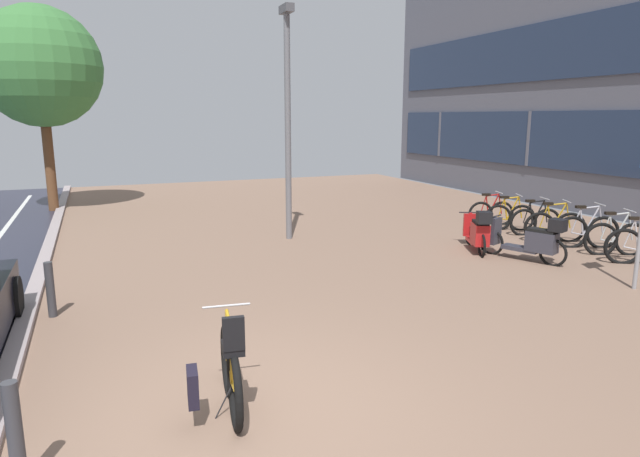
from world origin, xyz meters
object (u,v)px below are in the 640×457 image
object	(u,v)px
bicycle_foreground	(228,372)
scooter_near	(478,232)
bicycle_rack_02	(587,232)
bollard_near	(15,436)
bicycle_rack_05	(510,217)
lamp_post	(288,112)
bicycle_rack_01	(616,239)
street_tree	(40,67)
bicycle_rack_04	(535,222)
bicycle_rack_03	(555,227)
bicycle_rack_06	(491,213)
scooter_mid	(532,240)
bollard_far	(50,290)

from	to	relation	value
bicycle_foreground	scooter_near	bearing A→B (deg)	34.18
bicycle_rack_02	bollard_near	bearing A→B (deg)	-157.93
bicycle_rack_05	lamp_post	world-z (taller)	lamp_post
bicycle_rack_01	street_tree	bearing A→B (deg)	136.48
bicycle_rack_01	scooter_near	size ratio (longest dim) A/B	0.83
bicycle_rack_04	bollard_near	distance (m)	12.16
bicycle_rack_03	bicycle_rack_06	bearing A→B (deg)	90.90
bicycle_foreground	bicycle_rack_03	size ratio (longest dim) A/B	1.10
bicycle_foreground	lamp_post	bearing A→B (deg)	66.47
lamp_post	bollard_near	bearing A→B (deg)	-122.42
street_tree	bollard_near	xyz separation A→B (m)	(0.54, -14.38, -3.85)
bicycle_rack_03	bicycle_rack_05	distance (m)	1.47
bicycle_rack_03	street_tree	bearing A→B (deg)	140.08
lamp_post	street_tree	bearing A→B (deg)	129.57
bicycle_rack_02	scooter_mid	bearing A→B (deg)	-166.98
bicycle_rack_02	scooter_mid	distance (m)	2.07
bicycle_rack_03	lamp_post	xyz separation A→B (m)	(-5.63, 2.67, 2.61)
bicycle_rack_03	scooter_mid	size ratio (longest dim) A/B	0.75
street_tree	bicycle_rack_01	bearing A→B (deg)	-43.52
bicycle_rack_03	scooter_mid	bearing A→B (deg)	-146.47
bicycle_rack_03	bicycle_rack_04	distance (m)	0.74
bicycle_foreground	bicycle_rack_01	xyz separation A→B (m)	(8.99, 3.08, -0.05)
bicycle_rack_01	bicycle_rack_04	world-z (taller)	bicycle_rack_01
bicycle_rack_06	bicycle_rack_01	bearing A→B (deg)	-85.93
bicycle_rack_02	scooter_near	bearing A→B (deg)	167.39
bicycle_rack_03	bollard_far	bearing A→B (deg)	-174.60
bicycle_rack_05	street_tree	xyz separation A→B (m)	(-11.06, 7.81, 3.97)
bicycle_rack_01	bicycle_rack_05	size ratio (longest dim) A/B	1.07
bicycle_rack_02	bicycle_rack_05	bearing A→B (deg)	96.21
bicycle_rack_04	bicycle_foreground	bearing A→B (deg)	-149.26
street_tree	bicycle_rack_05	bearing A→B (deg)	-35.24
bicycle_rack_04	bollard_far	bearing A→B (deg)	-170.78
bollard_far	lamp_post	bearing A→B (deg)	36.62
street_tree	scooter_near	bearing A→B (deg)	-47.14
bicycle_rack_05	bollard_near	bearing A→B (deg)	-148.04
bicycle_foreground	bicycle_rack_02	distance (m)	9.75
bicycle_foreground	bicycle_rack_04	xyz separation A→B (m)	(8.88, 5.28, -0.07)
bollard_far	bicycle_rack_04	bearing A→B (deg)	9.22
scooter_mid	bollard_far	bearing A→B (deg)	178.68
bicycle_rack_02	street_tree	xyz separation A→B (m)	(-11.30, 10.02, 3.95)
bicycle_rack_02	bicycle_rack_01	bearing A→B (deg)	-88.21
bollard_far	bicycle_rack_03	bearing A→B (deg)	5.40
scooter_near	bicycle_foreground	bearing A→B (deg)	-145.82
street_tree	bollard_far	size ratio (longest dim) A/B	7.42
bicycle_foreground	bicycle_rack_06	world-z (taller)	bicycle_foreground
bicycle_rack_01	scooter_mid	size ratio (longest dim) A/B	0.73
bicycle_rack_04	bicycle_rack_06	xyz separation A→B (m)	(-0.14, 1.47, -0.01)
bicycle_rack_04	scooter_mid	xyz separation A→B (m)	(-1.92, -1.93, 0.10)
bicycle_rack_05	bollard_near	size ratio (longest dim) A/B	1.34
bicycle_rack_03	bicycle_rack_06	xyz separation A→B (m)	(-0.03, 2.20, -0.02)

